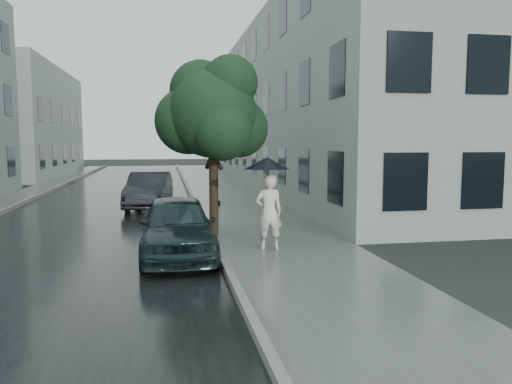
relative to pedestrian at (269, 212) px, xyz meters
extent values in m
plane|color=black|center=(0.30, -1.37, -0.93)|extent=(120.00, 120.00, 0.00)
cube|color=slate|center=(0.55, 10.63, -0.92)|extent=(3.50, 60.00, 0.01)
cube|color=slate|center=(-1.27, 10.63, -0.85)|extent=(0.15, 60.00, 0.15)
cube|color=black|center=(-4.77, 10.63, -0.92)|extent=(6.85, 60.00, 0.00)
cube|color=slate|center=(-8.27, 10.63, -0.85)|extent=(0.15, 60.00, 0.15)
cube|color=#4C5451|center=(-9.20, 10.63, -0.92)|extent=(1.70, 60.00, 0.01)
cube|color=gray|center=(5.80, 18.13, 3.57)|extent=(7.00, 36.00, 9.00)
cube|color=black|center=(2.32, 18.13, 3.57)|extent=(0.08, 32.40, 7.20)
cube|color=gray|center=(-13.50, 28.63, 3.07)|extent=(7.00, 18.00, 8.00)
cube|color=black|center=(-10.02, 28.63, 3.07)|extent=(0.08, 16.20, 6.40)
imported|color=silver|center=(0.00, 0.00, 0.00)|extent=(0.69, 0.47, 1.84)
cylinder|color=black|center=(-0.04, 0.04, 0.56)|extent=(0.02, 0.02, 0.96)
cone|color=black|center=(-0.04, 0.04, 1.18)|extent=(1.40, 1.40, 0.28)
cylinder|color=black|center=(-0.04, 0.04, 1.34)|extent=(0.02, 0.02, 0.08)
cylinder|color=black|center=(-0.04, 0.04, 0.05)|extent=(0.03, 0.03, 0.06)
cylinder|color=#332619|center=(-1.15, 2.01, 0.29)|extent=(0.24, 0.24, 2.44)
sphere|color=#1C3D1E|center=(-1.15, 2.01, 2.44)|extent=(2.42, 2.42, 2.42)
sphere|color=#1C3D1E|center=(-0.40, 2.29, 2.07)|extent=(1.67, 1.67, 1.67)
sphere|color=#1C3D1E|center=(-1.80, 2.39, 2.26)|extent=(1.86, 1.86, 1.86)
sphere|color=#1C3D1E|center=(-0.97, 1.36, 1.97)|extent=(1.57, 1.57, 1.57)
sphere|color=#1C3D1E|center=(-1.42, 2.57, 3.10)|extent=(1.76, 1.76, 1.76)
sphere|color=#1C3D1E|center=(-0.69, 1.83, 3.28)|extent=(1.50, 1.50, 1.50)
cylinder|color=black|center=(-0.40, 8.39, 1.50)|extent=(0.12, 0.12, 4.86)
cylinder|color=black|center=(-0.40, 8.39, -0.83)|extent=(0.28, 0.28, 0.20)
cylinder|color=black|center=(-0.64, 8.35, 3.93)|extent=(0.51, 0.17, 0.08)
sphere|color=silver|center=(-0.94, 8.30, 3.88)|extent=(0.32, 0.32, 0.32)
imported|color=#182829|center=(-2.21, -0.35, -0.22)|extent=(1.66, 4.11, 1.40)
imported|color=#222527|center=(-3.08, 8.26, -0.22)|extent=(1.90, 4.36, 1.40)
camera|label=1|loc=(-2.47, -11.72, 1.75)|focal=35.00mm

